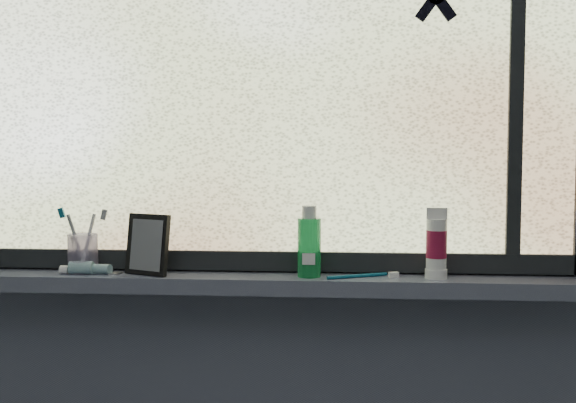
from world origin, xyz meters
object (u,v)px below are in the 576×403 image
at_px(mouthwash_bottle, 309,241).
at_px(cream_tube, 436,241).
at_px(vanity_mirror, 148,244).
at_px(toothbrush_cup, 83,253).

relative_size(mouthwash_bottle, cream_tube, 1.18).
xyz_separation_m(vanity_mirror, mouthwash_bottle, (0.41, 0.00, 0.01)).
xyz_separation_m(mouthwash_bottle, cream_tube, (0.31, 0.00, 0.00)).
relative_size(vanity_mirror, toothbrush_cup, 1.55).
distance_m(toothbrush_cup, mouthwash_bottle, 0.59).
distance_m(vanity_mirror, toothbrush_cup, 0.18).
height_order(vanity_mirror, cream_tube, same).
bearing_deg(vanity_mirror, mouthwash_bottle, 24.14).
bearing_deg(mouthwash_bottle, cream_tube, 0.37).
xyz_separation_m(vanity_mirror, toothbrush_cup, (-0.18, 0.02, -0.03)).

